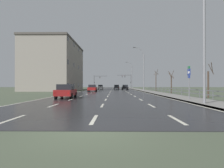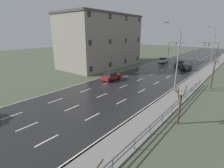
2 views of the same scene
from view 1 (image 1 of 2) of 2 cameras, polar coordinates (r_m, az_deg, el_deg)
name	(u,v)px [view 1 (image 1 of 2)]	position (r m, az deg, el deg)	size (l,w,h in m)	color
ground_plane	(111,90)	(53.98, -0.18, -1.96)	(160.00, 160.00, 0.12)	#4C5642
road_asphalt_strip	(112,89)	(65.97, -0.01, -1.60)	(14.00, 120.00, 0.03)	#232326
sidewalk_right	(136,89)	(66.40, 7.28, -1.54)	(3.00, 120.00, 0.12)	gray
guardrail	(170,90)	(31.71, 17.21, -1.71)	(0.07, 37.22, 1.00)	#515459
street_lamp_foreground	(202,34)	(16.00, 25.84, 13.54)	(2.33, 0.24, 10.81)	slate
street_lamp_midground	(143,70)	(43.62, 9.42, 4.31)	(2.55, 0.24, 10.24)	slate
street_lamp_distant	(132,76)	(72.27, 5.97, 2.53)	(2.47, 0.24, 10.36)	slate
highway_sign	(189,78)	(20.37, 22.43, 1.69)	(0.09, 0.68, 3.42)	slate
traffic_signal_right	(128,79)	(79.05, 4.76, 1.59)	(5.90, 0.36, 5.90)	#38383A
traffic_signal_left	(97,80)	(80.83, -4.69, 1.30)	(5.68, 0.36, 5.59)	#38383A
car_far_left	(117,87)	(64.35, 1.40, -0.92)	(1.85, 4.11, 1.57)	#474C51
car_far_right	(125,87)	(60.71, 3.98, -0.96)	(2.01, 4.19, 1.57)	black
car_near_right	(92,88)	(42.33, -5.99, -1.24)	(1.87, 4.12, 1.57)	maroon
car_distant	(101,87)	(66.93, -3.52, -0.90)	(2.02, 4.19, 1.57)	silver
car_mid_centre	(66,91)	(21.56, -13.82, -2.12)	(1.95, 4.16, 1.57)	maroon
brick_building	(56,67)	(54.50, -16.76, 5.07)	(11.74, 21.76, 13.16)	gray
bare_tree_near	(208,82)	(24.27, 27.28, 0.45)	(1.30, 1.35, 4.07)	#423328
bare_tree_mid	(171,83)	(35.38, 17.63, 0.28)	(1.09, 1.12, 4.12)	#423328
bare_tree_far	(156,81)	(49.59, 13.26, 0.88)	(1.17, 1.22, 5.65)	#423328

